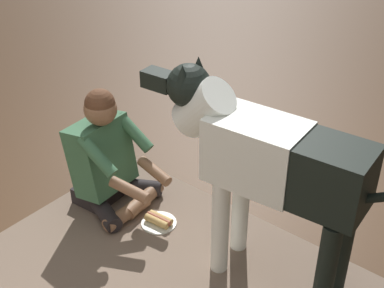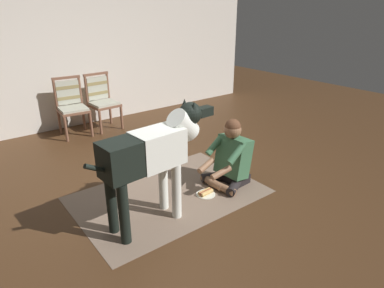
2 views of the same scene
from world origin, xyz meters
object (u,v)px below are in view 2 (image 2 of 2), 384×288
dining_chair_left_of_pair (71,104)px  person_sitting_on_floor (230,158)px  large_dog (153,153)px  hot_dog_on_plate (206,193)px  dining_chair_right_of_pair (101,99)px

dining_chair_left_of_pair → person_sitting_on_floor: (0.91, -2.94, -0.19)m
large_dog → hot_dog_on_plate: bearing=4.3°
dining_chair_left_of_pair → person_sitting_on_floor: 3.08m
dining_chair_left_of_pair → person_sitting_on_floor: size_ratio=1.15×
person_sitting_on_floor → hot_dog_on_plate: 0.53m
dining_chair_left_of_pair → dining_chair_right_of_pair: (0.54, 0.00, 0.00)m
hot_dog_on_plate → person_sitting_on_floor: bearing=4.3°
dining_chair_left_of_pair → large_dog: large_dog is taller
dining_chair_left_of_pair → large_dog: bearing=-94.4°
dining_chair_left_of_pair → dining_chair_right_of_pair: bearing=0.0°
person_sitting_on_floor → hot_dog_on_plate: size_ratio=3.68×
hot_dog_on_plate → dining_chair_left_of_pair: bearing=99.4°
large_dog → dining_chair_right_of_pair: bearing=75.7°
dining_chair_left_of_pair → person_sitting_on_floor: dining_chair_left_of_pair is taller
dining_chair_right_of_pair → dining_chair_left_of_pair: bearing=-180.0°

